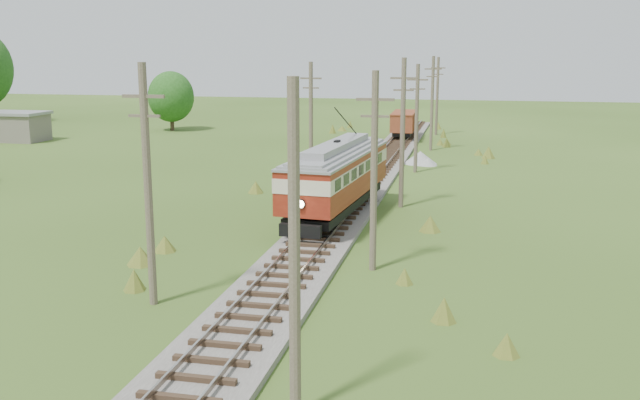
# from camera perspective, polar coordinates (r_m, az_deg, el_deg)

# --- Properties ---
(railbed_main) EXTENTS (3.60, 96.00, 0.57)m
(railbed_main) POSITION_cam_1_polar(r_m,az_deg,el_deg) (47.16, 2.98, 0.60)
(railbed_main) COLOR #605B54
(railbed_main) RESTS_ON ground
(streetcar) EXTENTS (4.07, 12.91, 5.85)m
(streetcar) POSITION_cam_1_polar(r_m,az_deg,el_deg) (39.79, 1.36, 2.18)
(streetcar) COLOR black
(streetcar) RESTS_ON ground
(gondola) EXTENTS (2.54, 7.34, 2.42)m
(gondola) POSITION_cam_1_polar(r_m,az_deg,el_deg) (77.19, 6.71, 6.19)
(gondola) COLOR black
(gondola) RESTS_ON ground
(gravel_pile) EXTENTS (2.92, 3.10, 1.06)m
(gravel_pile) POSITION_cam_1_polar(r_m,az_deg,el_deg) (60.83, 8.12, 3.34)
(gravel_pile) COLOR gray
(gravel_pile) RESTS_ON ground
(utility_pole_r_1) EXTENTS (0.30, 0.30, 8.80)m
(utility_pole_r_1) POSITION_cam_1_polar(r_m,az_deg,el_deg) (17.91, -2.07, -4.33)
(utility_pole_r_1) COLOR brown
(utility_pole_r_1) RESTS_ON ground
(utility_pole_r_2) EXTENTS (1.60, 0.30, 8.60)m
(utility_pole_r_2) POSITION_cam_1_polar(r_m,az_deg,el_deg) (30.35, 4.35, 2.41)
(utility_pole_r_2) COLOR brown
(utility_pole_r_2) RESTS_ON ground
(utility_pole_r_3) EXTENTS (1.60, 0.30, 9.00)m
(utility_pole_r_3) POSITION_cam_1_polar(r_m,az_deg,el_deg) (43.13, 6.62, 5.44)
(utility_pole_r_3) COLOR brown
(utility_pole_r_3) RESTS_ON ground
(utility_pole_r_4) EXTENTS (1.60, 0.30, 8.40)m
(utility_pole_r_4) POSITION_cam_1_polar(r_m,az_deg,el_deg) (56.07, 7.74, 6.57)
(utility_pole_r_4) COLOR brown
(utility_pole_r_4) RESTS_ON ground
(utility_pole_r_5) EXTENTS (1.60, 0.30, 8.90)m
(utility_pole_r_5) POSITION_cam_1_polar(r_m,az_deg,el_deg) (68.95, 8.96, 7.72)
(utility_pole_r_5) COLOR brown
(utility_pole_r_5) RESTS_ON ground
(utility_pole_r_6) EXTENTS (1.60, 0.30, 8.70)m
(utility_pole_r_6) POSITION_cam_1_polar(r_m,az_deg,el_deg) (81.92, 9.36, 8.27)
(utility_pole_r_6) COLOR brown
(utility_pole_r_6) RESTS_ON ground
(utility_pole_l_a) EXTENTS (1.60, 0.30, 9.00)m
(utility_pole_l_a) POSITION_cam_1_polar(r_m,az_deg,el_deg) (26.77, -13.62, 1.27)
(utility_pole_l_a) COLOR brown
(utility_pole_l_a) RESTS_ON ground
(utility_pole_l_b) EXTENTS (1.60, 0.30, 8.60)m
(utility_pole_l_b) POSITION_cam_1_polar(r_m,az_deg,el_deg) (53.24, -0.73, 6.51)
(utility_pole_l_b) COLOR brown
(utility_pole_l_b) RESTS_ON ground
(tree_mid_a) EXTENTS (5.46, 5.46, 7.03)m
(tree_mid_a) POSITION_cam_1_polar(r_m,az_deg,el_deg) (87.33, -11.83, 8.09)
(tree_mid_a) COLOR #38281C
(tree_mid_a) RESTS_ON ground
(shed) EXTENTS (6.40, 4.40, 3.10)m
(shed) POSITION_cam_1_polar(r_m,az_deg,el_deg) (82.15, -23.19, 5.45)
(shed) COLOR slate
(shed) RESTS_ON ground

